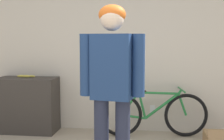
{
  "coord_description": "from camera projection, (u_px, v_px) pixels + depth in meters",
  "views": [
    {
      "loc": [
        0.51,
        -2.24,
        1.45
      ],
      "look_at": [
        0.14,
        0.76,
        1.14
      ],
      "focal_mm": 50.0,
      "sensor_mm": 36.0,
      "label": 1
    }
  ],
  "objects": [
    {
      "name": "bicycle",
      "position": [
        153.0,
        114.0,
        4.59
      ],
      "size": [
        1.61,
        0.46,
        0.71
      ],
      "rotation": [
        0.0,
        0.0,
        0.11
      ],
      "color": "black",
      "rests_on": "ground_plane"
    },
    {
      "name": "person",
      "position": [
        112.0,
        78.0,
        3.05
      ],
      "size": [
        0.64,
        0.29,
        1.78
      ],
      "rotation": [
        0.0,
        0.0,
        -0.17
      ],
      "color": "#23283D",
      "rests_on": "ground_plane"
    },
    {
      "name": "wall_back",
      "position": [
        118.0,
        48.0,
        4.86
      ],
      "size": [
        8.0,
        0.07,
        2.6
      ],
      "color": "beige",
      "rests_on": "ground_plane"
    },
    {
      "name": "banana",
      "position": [
        26.0,
        76.0,
        4.86
      ],
      "size": [
        0.31,
        0.09,
        0.04
      ],
      "color": "#EAD64C",
      "rests_on": "side_shelf"
    },
    {
      "name": "cardboard_box",
      "position": [
        221.0,
        139.0,
        4.22
      ],
      "size": [
        0.43,
        0.44,
        0.25
      ],
      "color": "#A87F51",
      "rests_on": "ground_plane"
    },
    {
      "name": "side_shelf",
      "position": [
        27.0,
        105.0,
        4.84
      ],
      "size": [
        0.91,
        0.47,
        0.84
      ],
      "color": "#38332D",
      "rests_on": "ground_plane"
    }
  ]
}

